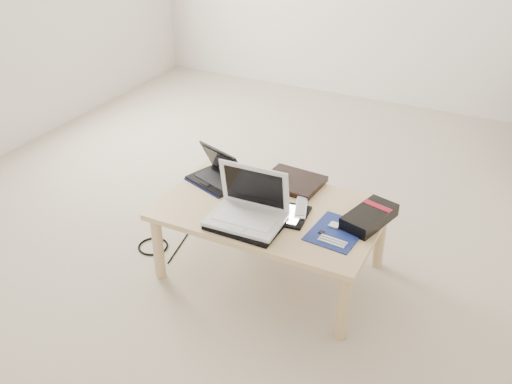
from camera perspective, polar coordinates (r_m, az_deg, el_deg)
The scene contains 13 objects.
ground at distance 3.75m, azimuth 0.74°, elevation -0.38°, with size 4.00×4.00×0.00m, color #B9AB96.
coffee_table at distance 2.90m, azimuth 1.51°, elevation -2.38°, with size 1.10×0.70×0.40m.
book at distance 3.07m, azimuth 3.70°, elevation 1.05°, with size 0.32×0.27×0.03m.
netbook at distance 3.09m, azimuth -3.82°, elevation 1.76°, with size 0.34×0.30×0.20m.
tablet at distance 2.82m, azimuth 2.33°, elevation -2.10°, with size 0.30×0.24×0.01m.
remote at distance 2.87m, azimuth 4.56°, elevation -1.44°, with size 0.13×0.25×0.02m.
neoprene_sleeve at distance 2.73m, azimuth -1.04°, elevation -3.21°, with size 0.34×0.25×0.02m, color black.
white_laptop at distance 2.73m, azimuth -0.77°, elevation -1.63°, with size 0.36×0.26×0.26m.
motherboard at distance 2.71m, azimuth 8.07°, elevation -3.97°, with size 0.25×0.30×0.01m.
gpu_box at distance 2.79m, azimuth 11.28°, elevation -2.45°, with size 0.23×0.33×0.07m.
cable_coil at distance 2.94m, azimuth 0.21°, elevation -0.58°, with size 0.09×0.09×0.01m, color black.
floor_cable_coil at distance 3.32m, azimuth -10.25°, elevation -5.36°, with size 0.17×0.17×0.01m, color black.
floor_cable_trail at distance 3.31m, azimuth -7.60°, elevation -5.29°, with size 0.01×0.01×0.35m, color black.
Camera 1 is at (1.39, -2.90, 1.93)m, focal length 40.00 mm.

